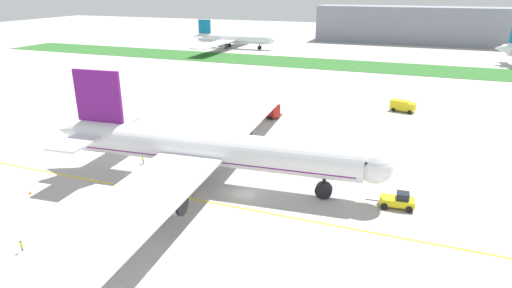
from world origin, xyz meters
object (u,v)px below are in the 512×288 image
object	(u,v)px
ground_crew_wingwalker_starboard	(21,246)
service_truck_baggage_loader	(403,106)
service_truck_catering_van	(101,96)
airliner_foreground	(207,149)
service_truck_fuel_bowser	(270,110)
pushback_tug	(398,201)
traffic_cone_near_nose	(30,192)
parked_airliner_far_left	(232,39)
ground_crew_wingwalker_port	(143,158)

from	to	relation	value
ground_crew_wingwalker_starboard	service_truck_baggage_loader	bearing A→B (deg)	64.58
service_truck_baggage_loader	service_truck_catering_van	world-z (taller)	service_truck_catering_van
ground_crew_wingwalker_starboard	service_truck_catering_van	xyz separation A→B (m)	(-36.58, 57.85, 0.64)
airliner_foreground	service_truck_fuel_bowser	distance (m)	36.04
airliner_foreground	pushback_tug	xyz separation A→B (m)	(27.35, 2.11, -4.47)
airliner_foreground	pushback_tug	bearing A→B (deg)	4.41
traffic_cone_near_nose	parked_airliner_far_left	distance (m)	153.91
ground_crew_wingwalker_port	parked_airliner_far_left	world-z (taller)	parked_airliner_far_left
service_truck_catering_van	parked_airliner_far_left	xyz separation A→B (m)	(-9.47, 103.41, 2.73)
ground_crew_wingwalker_port	service_truck_fuel_bowser	size ratio (longest dim) A/B	0.33
airliner_foreground	ground_crew_wingwalker_starboard	bearing A→B (deg)	-114.69
ground_crew_wingwalker_port	service_truck_catering_van	bearing A→B (deg)	137.53
service_truck_baggage_loader	service_truck_fuel_bowser	distance (m)	31.88
parked_airliner_far_left	service_truck_fuel_bowser	bearing A→B (deg)	-61.81
ground_crew_wingwalker_port	service_truck_fuel_bowser	distance (m)	34.81
airliner_foreground	service_truck_baggage_loader	size ratio (longest dim) A/B	14.18
service_truck_fuel_bowser	airliner_foreground	bearing A→B (deg)	-85.82
airliner_foreground	service_truck_catering_van	size ratio (longest dim) A/B	15.11
airliner_foreground	parked_airliner_far_left	distance (m)	148.71
service_truck_baggage_loader	parked_airliner_far_left	bearing A→B (deg)	133.78
airliner_foreground	ground_crew_wingwalker_starboard	xyz separation A→B (m)	(-11.00, -23.93, -4.54)
pushback_tug	ground_crew_wingwalker_starboard	distance (m)	46.35
ground_crew_wingwalker_starboard	service_truck_catering_van	distance (m)	68.45
traffic_cone_near_nose	service_truck_baggage_loader	bearing A→B (deg)	53.77
ground_crew_wingwalker_starboard	parked_airliner_far_left	bearing A→B (deg)	105.94
ground_crew_wingwalker_starboard	parked_airliner_far_left	size ratio (longest dim) A/B	0.02
service_truck_fuel_bowser	service_truck_catering_van	size ratio (longest dim) A/B	0.89
pushback_tug	ground_crew_wingwalker_starboard	size ratio (longest dim) A/B	4.02
ground_crew_wingwalker_port	service_truck_baggage_loader	xyz separation A→B (m)	(38.39, 49.09, 0.47)
service_truck_fuel_bowser	parked_airliner_far_left	xyz separation A→B (m)	(-54.44, 101.58, 2.63)
pushback_tug	ground_crew_wingwalker_starboard	world-z (taller)	pushback_tug
ground_crew_wingwalker_starboard	service_truck_baggage_loader	world-z (taller)	service_truck_baggage_loader
service_truck_baggage_loader	service_truck_catering_van	xyz separation A→B (m)	(-72.54, -17.83, 0.13)
ground_crew_wingwalker_port	pushback_tug	bearing A→B (deg)	-0.78
ground_crew_wingwalker_starboard	service_truck_fuel_bowser	size ratio (longest dim) A/B	0.32
ground_crew_wingwalker_port	service_truck_baggage_loader	size ratio (longest dim) A/B	0.28
service_truck_fuel_bowser	service_truck_catering_van	bearing A→B (deg)	-177.68
service_truck_baggage_loader	service_truck_fuel_bowser	world-z (taller)	service_truck_fuel_bowser
service_truck_catering_van	airliner_foreground	bearing A→B (deg)	-35.49
service_truck_catering_van	pushback_tug	bearing A→B (deg)	-23.01
ground_crew_wingwalker_port	parked_airliner_far_left	size ratio (longest dim) A/B	0.02
pushback_tug	ground_crew_wingwalker_port	world-z (taller)	pushback_tug
pushback_tug	parked_airliner_far_left	bearing A→B (deg)	121.97
pushback_tug	ground_crew_wingwalker_port	bearing A→B (deg)	179.22
parked_airliner_far_left	service_truck_baggage_loader	bearing A→B (deg)	-46.22
service_truck_fuel_bowser	service_truck_catering_van	world-z (taller)	service_truck_fuel_bowser
airliner_foreground	traffic_cone_near_nose	bearing A→B (deg)	-150.50
parked_airliner_far_left	ground_crew_wingwalker_port	bearing A→B (deg)	-72.05
airliner_foreground	ground_crew_wingwalker_starboard	size ratio (longest dim) A/B	53.50
traffic_cone_near_nose	service_truck_baggage_loader	xyz separation A→B (m)	(47.08, 64.26, 1.18)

